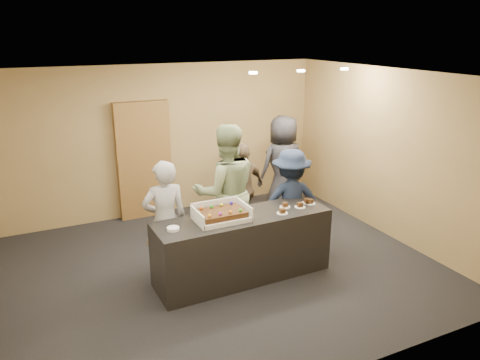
{
  "coord_description": "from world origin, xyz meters",
  "views": [
    {
      "loc": [
        -2.3,
        -5.52,
        3.26
      ],
      "look_at": [
        0.35,
        0.0,
        1.28
      ],
      "focal_mm": 35.0,
      "sensor_mm": 36.0,
      "label": 1
    }
  ],
  "objects_px": {
    "serving_counter": "(243,247)",
    "person_dark_suit": "(283,166)",
    "storage_cabinet": "(144,160)",
    "cake_box": "(221,216)",
    "plate_stack": "(173,229)",
    "person_server_grey": "(165,221)",
    "person_brown_extra": "(243,189)",
    "person_sage_man": "(226,192)",
    "person_navy_man": "(291,201)",
    "sheet_cake": "(222,213)"
  },
  "relations": [
    {
      "from": "cake_box",
      "to": "person_dark_suit",
      "type": "bearing_deg",
      "value": 41.45
    },
    {
      "from": "person_brown_extra",
      "to": "person_sage_man",
      "type": "bearing_deg",
      "value": 27.66
    },
    {
      "from": "serving_counter",
      "to": "person_dark_suit",
      "type": "xyz_separation_m",
      "value": [
        1.65,
        1.75,
        0.47
      ]
    },
    {
      "from": "plate_stack",
      "to": "person_server_grey",
      "type": "xyz_separation_m",
      "value": [
        0.04,
        0.49,
        -0.09
      ]
    },
    {
      "from": "person_sage_man",
      "to": "person_dark_suit",
      "type": "relative_size",
      "value": 1.09
    },
    {
      "from": "serving_counter",
      "to": "sheet_cake",
      "type": "height_order",
      "value": "sheet_cake"
    },
    {
      "from": "storage_cabinet",
      "to": "person_brown_extra",
      "type": "relative_size",
      "value": 1.37
    },
    {
      "from": "serving_counter",
      "to": "person_server_grey",
      "type": "xyz_separation_m",
      "value": [
        -0.93,
        0.45,
        0.38
      ]
    },
    {
      "from": "storage_cabinet",
      "to": "cake_box",
      "type": "bearing_deg",
      "value": -83.88
    },
    {
      "from": "person_server_grey",
      "to": "person_dark_suit",
      "type": "relative_size",
      "value": 0.9
    },
    {
      "from": "person_sage_man",
      "to": "person_dark_suit",
      "type": "bearing_deg",
      "value": -136.7
    },
    {
      "from": "sheet_cake",
      "to": "person_brown_extra",
      "type": "distance_m",
      "value": 1.69
    },
    {
      "from": "storage_cabinet",
      "to": "person_server_grey",
      "type": "relative_size",
      "value": 1.26
    },
    {
      "from": "person_sage_man",
      "to": "person_navy_man",
      "type": "distance_m",
      "value": 1.0
    },
    {
      "from": "person_dark_suit",
      "to": "person_navy_man",
      "type": "bearing_deg",
      "value": 62.56
    },
    {
      "from": "plate_stack",
      "to": "person_sage_man",
      "type": "bearing_deg",
      "value": 35.74
    },
    {
      "from": "storage_cabinet",
      "to": "person_navy_man",
      "type": "height_order",
      "value": "storage_cabinet"
    },
    {
      "from": "person_brown_extra",
      "to": "sheet_cake",
      "type": "bearing_deg",
      "value": 34.66
    },
    {
      "from": "person_server_grey",
      "to": "person_sage_man",
      "type": "distance_m",
      "value": 1.05
    },
    {
      "from": "cake_box",
      "to": "person_server_grey",
      "type": "xyz_separation_m",
      "value": [
        -0.63,
        0.42,
        -0.11
      ]
    },
    {
      "from": "person_navy_man",
      "to": "person_dark_suit",
      "type": "height_order",
      "value": "person_dark_suit"
    },
    {
      "from": "serving_counter",
      "to": "person_dark_suit",
      "type": "bearing_deg",
      "value": 45.54
    },
    {
      "from": "plate_stack",
      "to": "person_sage_man",
      "type": "height_order",
      "value": "person_sage_man"
    },
    {
      "from": "cake_box",
      "to": "person_brown_extra",
      "type": "height_order",
      "value": "person_brown_extra"
    },
    {
      "from": "cake_box",
      "to": "sheet_cake",
      "type": "xyz_separation_m",
      "value": [
        -0.0,
        -0.03,
        0.05
      ]
    },
    {
      "from": "storage_cabinet",
      "to": "person_dark_suit",
      "type": "distance_m",
      "value": 2.47
    },
    {
      "from": "cake_box",
      "to": "plate_stack",
      "type": "height_order",
      "value": "cake_box"
    },
    {
      "from": "person_server_grey",
      "to": "person_navy_man",
      "type": "bearing_deg",
      "value": -178.18
    },
    {
      "from": "person_sage_man",
      "to": "person_dark_suit",
      "type": "height_order",
      "value": "person_sage_man"
    },
    {
      "from": "storage_cabinet",
      "to": "person_navy_man",
      "type": "distance_m",
      "value": 2.84
    },
    {
      "from": "person_server_grey",
      "to": "person_sage_man",
      "type": "relative_size",
      "value": 0.83
    },
    {
      "from": "person_brown_extra",
      "to": "person_dark_suit",
      "type": "height_order",
      "value": "person_dark_suit"
    },
    {
      "from": "cake_box",
      "to": "person_server_grey",
      "type": "relative_size",
      "value": 0.41
    },
    {
      "from": "serving_counter",
      "to": "person_dark_suit",
      "type": "height_order",
      "value": "person_dark_suit"
    },
    {
      "from": "serving_counter",
      "to": "storage_cabinet",
      "type": "bearing_deg",
      "value": 101.04
    },
    {
      "from": "cake_box",
      "to": "person_navy_man",
      "type": "height_order",
      "value": "person_navy_man"
    },
    {
      "from": "person_navy_man",
      "to": "person_dark_suit",
      "type": "xyz_separation_m",
      "value": [
        0.63,
        1.3,
        0.12
      ]
    },
    {
      "from": "person_sage_man",
      "to": "storage_cabinet",
      "type": "bearing_deg",
      "value": -62.02
    },
    {
      "from": "cake_box",
      "to": "person_brown_extra",
      "type": "xyz_separation_m",
      "value": [
        0.97,
        1.34,
        -0.18
      ]
    },
    {
      "from": "serving_counter",
      "to": "person_dark_suit",
      "type": "distance_m",
      "value": 2.45
    },
    {
      "from": "person_sage_man",
      "to": "person_brown_extra",
      "type": "distance_m",
      "value": 0.91
    },
    {
      "from": "serving_counter",
      "to": "plate_stack",
      "type": "xyz_separation_m",
      "value": [
        -0.98,
        -0.04,
        0.47
      ]
    },
    {
      "from": "cake_box",
      "to": "person_navy_man",
      "type": "relative_size",
      "value": 0.43
    },
    {
      "from": "storage_cabinet",
      "to": "person_navy_man",
      "type": "xyz_separation_m",
      "value": [
        1.62,
        -2.32,
        -0.25
      ]
    },
    {
      "from": "storage_cabinet",
      "to": "person_brown_extra",
      "type": "bearing_deg",
      "value": -47.97
    },
    {
      "from": "plate_stack",
      "to": "serving_counter",
      "type": "bearing_deg",
      "value": 2.44
    },
    {
      "from": "plate_stack",
      "to": "person_dark_suit",
      "type": "distance_m",
      "value": 3.18
    },
    {
      "from": "person_navy_man",
      "to": "person_dark_suit",
      "type": "bearing_deg",
      "value": -99.1
    },
    {
      "from": "plate_stack",
      "to": "person_brown_extra",
      "type": "bearing_deg",
      "value": 40.47
    },
    {
      "from": "plate_stack",
      "to": "person_sage_man",
      "type": "distance_m",
      "value": 1.29
    }
  ]
}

